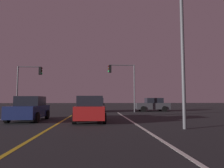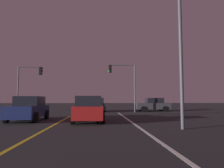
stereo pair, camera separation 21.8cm
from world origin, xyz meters
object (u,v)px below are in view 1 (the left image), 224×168
at_px(car_ahead_far, 97,105).
at_px(traffic_light_near_left, 30,78).
at_px(traffic_light_near_right, 122,77).
at_px(car_oncoming, 30,109).
at_px(car_lead_same_lane, 90,109).
at_px(street_lamp_right_near, 171,29).
at_px(car_crossing_side, 152,105).

bearing_deg(car_ahead_far, traffic_light_near_left, 101.84).
bearing_deg(traffic_light_near_right, car_oncoming, 50.90).
xyz_separation_m(car_oncoming, traffic_light_near_left, (-3.13, 9.33, 3.12)).
bearing_deg(car_oncoming, traffic_light_near_left, -161.47).
relative_size(car_lead_same_lane, traffic_light_near_right, 0.76).
bearing_deg(car_lead_same_lane, car_ahead_far, -1.77).
bearing_deg(car_lead_same_lane, street_lamp_right_near, -131.31).
xyz_separation_m(car_oncoming, street_lamp_right_near, (8.47, -4.69, 4.24)).
height_order(car_lead_same_lane, traffic_light_near_right, traffic_light_near_right).
xyz_separation_m(car_oncoming, car_ahead_far, (4.61, 10.96, 0.00)).
height_order(car_oncoming, traffic_light_near_left, traffic_light_near_left).
height_order(car_crossing_side, street_lamp_right_near, street_lamp_right_near).
distance_m(traffic_light_near_left, street_lamp_right_near, 18.23).
height_order(car_lead_same_lane, traffic_light_near_left, traffic_light_near_left).
relative_size(car_crossing_side, car_oncoming, 1.00).
bearing_deg(street_lamp_right_near, car_oncoming, -28.96).
bearing_deg(car_oncoming, traffic_light_near_right, 140.90).
xyz_separation_m(traffic_light_near_left, street_lamp_right_near, (11.60, -14.02, 1.12)).
height_order(car_crossing_side, traffic_light_near_left, traffic_light_near_left).
distance_m(car_lead_same_lane, traffic_light_near_left, 13.05).
relative_size(car_oncoming, traffic_light_near_left, 0.81).
relative_size(car_oncoming, car_lead_same_lane, 1.00).
bearing_deg(car_crossing_side, street_lamp_right_near, 78.39).
bearing_deg(traffic_light_near_right, car_crossing_side, -153.63).
height_order(car_ahead_far, traffic_light_near_right, traffic_light_near_right).
bearing_deg(car_oncoming, car_lead_same_lane, 77.11).
distance_m(traffic_light_near_right, traffic_light_near_left, 10.72).
relative_size(car_crossing_side, traffic_light_near_left, 0.81).
bearing_deg(car_crossing_side, car_ahead_far, 3.64).
bearing_deg(traffic_light_near_right, car_ahead_far, -28.60).
bearing_deg(traffic_light_near_right, car_lead_same_lane, 72.02).
bearing_deg(traffic_light_near_left, traffic_light_near_right, -0.00).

